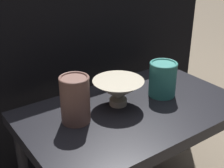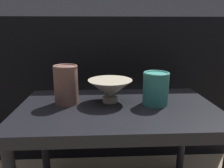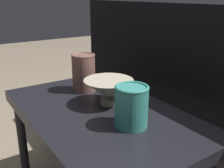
{
  "view_description": "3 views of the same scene",
  "coord_description": "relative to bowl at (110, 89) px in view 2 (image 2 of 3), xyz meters",
  "views": [
    {
      "loc": [
        -0.59,
        -0.7,
        0.96
      ],
      "look_at": [
        -0.04,
        0.07,
        0.51
      ],
      "focal_mm": 50.0,
      "sensor_mm": 36.0,
      "label": 1
    },
    {
      "loc": [
        -0.06,
        -0.77,
        0.72
      ],
      "look_at": [
        -0.02,
        0.05,
        0.51
      ],
      "focal_mm": 35.0,
      "sensor_mm": 36.0,
      "label": 2
    },
    {
      "loc": [
        0.69,
        -0.41,
        0.81
      ],
      "look_at": [
        0.01,
        0.04,
        0.52
      ],
      "focal_mm": 42.0,
      "sensor_mm": 36.0,
      "label": 3
    }
  ],
  "objects": [
    {
      "name": "bowl",
      "position": [
        0.0,
        0.0,
        0.0
      ],
      "size": [
        0.17,
        0.17,
        0.09
      ],
      "color": "#B2A88E",
      "rests_on": "table"
    },
    {
      "name": "table",
      "position": [
        0.03,
        -0.05,
        -0.1
      ],
      "size": [
        0.75,
        0.45,
        0.43
      ],
      "color": "black",
      "rests_on": "ground_plane"
    },
    {
      "name": "vase_textured_left",
      "position": [
        -0.17,
        -0.01,
        0.02
      ],
      "size": [
        0.09,
        0.09,
        0.15
      ],
      "color": "brown",
      "rests_on": "table"
    },
    {
      "name": "vase_colorful_right",
      "position": [
        0.17,
        -0.03,
        0.01
      ],
      "size": [
        0.1,
        0.1,
        0.13
      ],
      "color": "teal",
      "rests_on": "table"
    },
    {
      "name": "couch_backdrop",
      "position": [
        0.03,
        0.53,
        -0.1
      ],
      "size": [
        1.32,
        0.5,
        0.77
      ],
      "color": "black",
      "rests_on": "ground_plane"
    }
  ]
}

